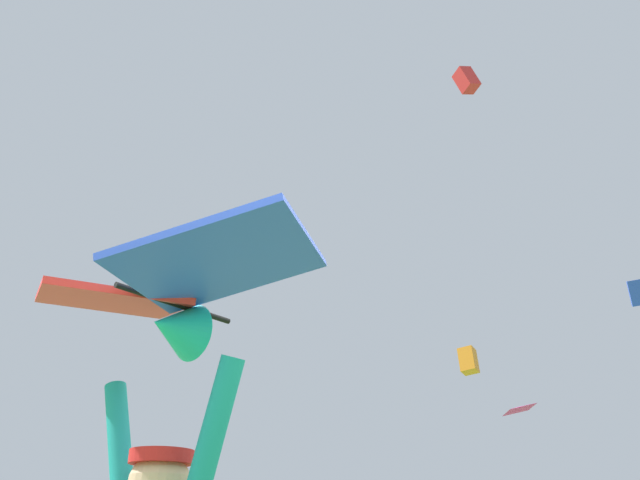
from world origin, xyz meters
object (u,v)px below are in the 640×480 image
(distant_kite_magenta_high_right, at_px, (519,408))
(distant_kite_red_low_right, at_px, (466,80))
(held_stunt_kite, at_px, (165,296))
(distant_kite_orange_low_left, at_px, (468,361))
(distant_kite_blue_mid_left, at_px, (638,293))

(distant_kite_magenta_high_right, distance_m, distant_kite_red_low_right, 17.55)
(held_stunt_kite, height_order, distant_kite_magenta_high_right, distant_kite_magenta_high_right)
(distant_kite_red_low_right, bearing_deg, distant_kite_orange_low_left, 109.69)
(distant_kite_magenta_high_right, xyz_separation_m, distant_kite_blue_mid_left, (4.29, 9.02, 5.76))
(distant_kite_blue_mid_left, height_order, distant_kite_red_low_right, distant_kite_red_low_right)
(distant_kite_magenta_high_right, relative_size, distant_kite_red_low_right, 0.72)
(distant_kite_blue_mid_left, relative_size, distant_kite_red_low_right, 0.86)
(held_stunt_kite, bearing_deg, distant_kite_magenta_high_right, 89.88)
(held_stunt_kite, bearing_deg, distant_kite_red_low_right, 92.58)
(distant_kite_blue_mid_left, xyz_separation_m, distant_kite_red_low_right, (-5.37, -2.01, 10.29))
(distant_kite_red_low_right, bearing_deg, distant_kite_blue_mid_left, 20.50)
(held_stunt_kite, distance_m, distant_kite_orange_low_left, 29.33)
(held_stunt_kite, height_order, distant_kite_red_low_right, distant_kite_red_low_right)
(distant_kite_red_low_right, xyz_separation_m, distant_kite_orange_low_left, (-1.85, 5.18, -11.54))
(distant_kite_magenta_high_right, bearing_deg, held_stunt_kite, -90.12)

